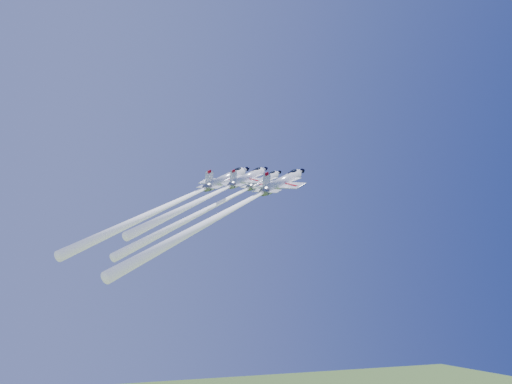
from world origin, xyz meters
name	(u,v)px	position (x,y,z in m)	size (l,w,h in m)	color
jet_lead	(217,204)	(-9.97, -3.60, 80.58)	(33.62, 24.39, 37.06)	white
jet_left	(177,201)	(-17.35, -0.33, 81.21)	(35.76, 25.74, 36.39)	white
jet_right	(233,209)	(-10.08, -12.89, 78.43)	(37.95, 27.37, 39.39)	white
jet_slot	(212,195)	(-13.29, -10.08, 81.28)	(27.68, 19.84, 27.21)	white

